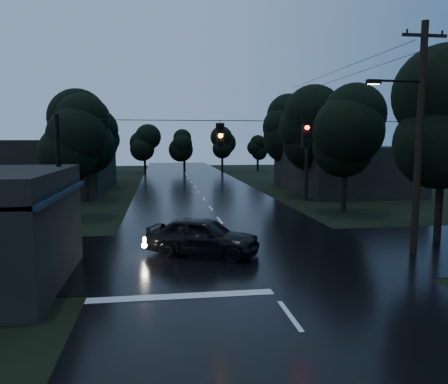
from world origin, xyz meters
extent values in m
cube|color=black|center=(0.00, 30.00, 0.00)|extent=(12.00, 120.00, 0.02)
cube|color=black|center=(0.00, 12.00, 0.00)|extent=(60.00, 9.00, 0.02)
cube|color=black|center=(-7.00, 9.00, 3.20)|extent=(0.30, 7.00, 0.15)
cylinder|color=black|center=(-7.20, 6.00, 1.50)|extent=(0.10, 0.10, 3.00)
cylinder|color=black|center=(-7.20, 12.00, 1.50)|extent=(0.10, 0.10, 3.00)
cube|color=#F0AB60|center=(-7.05, 7.50, 2.50)|extent=(0.06, 1.60, 0.50)
cube|color=#F0AB60|center=(-7.05, 10.20, 2.50)|extent=(0.06, 1.20, 0.50)
cube|color=black|center=(14.00, 34.00, 2.20)|extent=(10.00, 14.00, 4.40)
cube|color=black|center=(-14.00, 40.00, 2.50)|extent=(10.00, 16.00, 5.00)
cylinder|color=black|center=(7.50, 11.00, 5.00)|extent=(0.30, 0.30, 10.00)
cube|color=black|center=(7.50, 11.00, 9.40)|extent=(2.00, 0.12, 0.12)
cylinder|color=black|center=(6.40, 11.00, 7.50)|extent=(2.20, 0.10, 0.10)
cube|color=black|center=(5.30, 11.00, 7.45)|extent=(0.60, 0.25, 0.18)
cube|color=#FFB266|center=(5.30, 11.00, 7.35)|extent=(0.45, 0.18, 0.03)
cylinder|color=black|center=(8.30, 28.00, 3.75)|extent=(0.30, 0.30, 7.50)
cube|color=black|center=(8.30, 28.00, 6.90)|extent=(2.00, 0.12, 0.12)
cylinder|color=black|center=(-7.50, 11.00, 3.00)|extent=(0.18, 0.18, 6.00)
cylinder|color=black|center=(0.00, 11.00, 5.80)|extent=(15.00, 0.03, 0.03)
cube|color=black|center=(-1.20, 11.00, 5.20)|extent=(0.32, 0.25, 1.00)
sphere|color=orange|center=(-1.20, 10.85, 5.20)|extent=(0.18, 0.18, 0.18)
cube|color=black|center=(2.40, 11.00, 5.20)|extent=(0.32, 0.25, 1.00)
sphere|color=#FF0C07|center=(2.40, 10.85, 5.20)|extent=(0.18, 0.18, 0.18)
cylinder|color=black|center=(10.00, 13.00, 1.40)|extent=(0.36, 0.36, 2.80)
sphere|color=black|center=(10.00, 13.00, 4.80)|extent=(4.48, 4.48, 4.48)
sphere|color=black|center=(10.00, 13.00, 6.00)|extent=(4.48, 4.48, 4.48)
sphere|color=black|center=(10.00, 13.00, 7.20)|extent=(4.48, 4.48, 4.48)
cylinder|color=black|center=(-9.00, 22.00, 1.22)|extent=(0.36, 0.36, 2.45)
sphere|color=black|center=(-9.00, 22.00, 4.20)|extent=(3.92, 3.92, 3.92)
sphere|color=black|center=(-9.00, 22.00, 5.25)|extent=(3.92, 3.92, 3.92)
sphere|color=black|center=(-9.00, 22.00, 6.30)|extent=(3.92, 3.92, 3.92)
cylinder|color=black|center=(-9.60, 30.00, 1.31)|extent=(0.36, 0.36, 2.62)
sphere|color=black|center=(-9.60, 30.00, 4.50)|extent=(4.20, 4.20, 4.20)
sphere|color=black|center=(-9.60, 30.00, 5.62)|extent=(4.20, 4.20, 4.20)
sphere|color=black|center=(-9.60, 30.00, 6.75)|extent=(4.20, 4.20, 4.20)
cylinder|color=black|center=(-10.20, 40.00, 1.40)|extent=(0.36, 0.36, 2.80)
sphere|color=black|center=(-10.20, 40.00, 4.80)|extent=(4.48, 4.48, 4.48)
sphere|color=black|center=(-10.20, 40.00, 6.00)|extent=(4.48, 4.48, 4.48)
sphere|color=black|center=(-10.20, 40.00, 7.20)|extent=(4.48, 4.48, 4.48)
cylinder|color=black|center=(9.00, 22.00, 1.31)|extent=(0.36, 0.36, 2.62)
sphere|color=black|center=(9.00, 22.00, 4.50)|extent=(4.20, 4.20, 4.20)
sphere|color=black|center=(9.00, 22.00, 5.62)|extent=(4.20, 4.20, 4.20)
sphere|color=black|center=(9.00, 22.00, 6.75)|extent=(4.20, 4.20, 4.20)
cylinder|color=black|center=(9.60, 30.00, 1.40)|extent=(0.36, 0.36, 2.80)
sphere|color=black|center=(9.60, 30.00, 4.80)|extent=(4.48, 4.48, 4.48)
sphere|color=black|center=(9.60, 30.00, 6.00)|extent=(4.48, 4.48, 4.48)
sphere|color=black|center=(9.60, 30.00, 7.20)|extent=(4.48, 4.48, 4.48)
cylinder|color=black|center=(10.20, 40.00, 1.49)|extent=(0.36, 0.36, 2.97)
sphere|color=black|center=(10.20, 40.00, 5.10)|extent=(4.76, 4.76, 4.76)
sphere|color=black|center=(10.20, 40.00, 6.38)|extent=(4.76, 4.76, 4.76)
sphere|color=black|center=(10.20, 40.00, 7.65)|extent=(4.76, 4.76, 4.76)
imported|color=black|center=(-1.82, 12.05, 0.85)|extent=(5.35, 3.88, 1.69)
camera|label=1|loc=(-3.59, -6.59, 5.03)|focal=35.00mm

